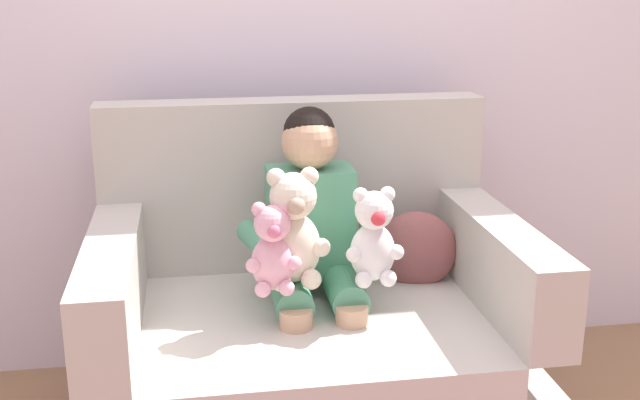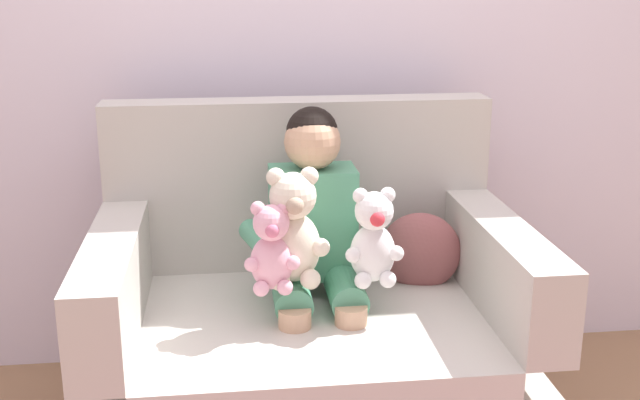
# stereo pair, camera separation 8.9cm
# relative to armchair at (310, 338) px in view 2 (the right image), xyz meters

# --- Properties ---
(back_wall) EXTENTS (6.00, 0.10, 2.60)m
(back_wall) POSITION_rel_armchair_xyz_m (0.00, 0.61, 0.98)
(back_wall) COLOR silver
(back_wall) RESTS_ON ground
(armchair) EXTENTS (1.26, 0.91, 1.01)m
(armchair) POSITION_rel_armchair_xyz_m (0.00, 0.00, 0.00)
(armchair) COLOR #BCB7AD
(armchair) RESTS_ON ground
(seated_child) EXTENTS (0.45, 0.39, 0.82)m
(seated_child) POSITION_rel_armchair_xyz_m (0.02, 0.03, 0.33)
(seated_child) COLOR #4C9370
(seated_child) RESTS_ON armchair
(plush_pink) EXTENTS (0.15, 0.13, 0.26)m
(plush_pink) POSITION_rel_armchair_xyz_m (-0.12, -0.15, 0.35)
(plush_pink) COLOR #EAA8BC
(plush_pink) RESTS_ON armchair
(plush_white) EXTENTS (0.17, 0.14, 0.28)m
(plush_white) POSITION_rel_armchair_xyz_m (0.17, -0.13, 0.36)
(plush_white) COLOR white
(plush_white) RESTS_ON armchair
(plush_cream) EXTENTS (0.20, 0.16, 0.34)m
(plush_cream) POSITION_rel_armchair_xyz_m (-0.06, -0.10, 0.39)
(plush_cream) COLOR silver
(plush_cream) RESTS_ON armchair
(throw_pillow) EXTENTS (0.28, 0.17, 0.26)m
(throw_pillow) POSITION_rel_armchair_xyz_m (0.37, 0.12, 0.22)
(throw_pillow) COLOR #8C4C4C
(throw_pillow) RESTS_ON armchair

